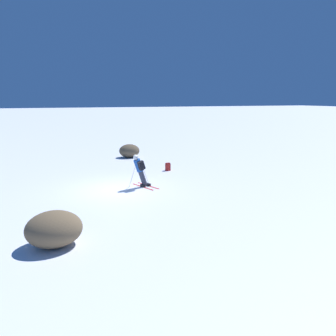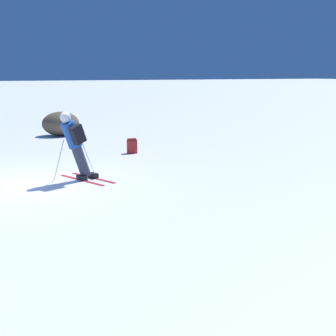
# 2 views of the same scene
# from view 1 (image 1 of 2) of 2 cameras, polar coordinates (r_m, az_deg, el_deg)

# --- Properties ---
(ground_plane) EXTENTS (300.00, 300.00, 0.00)m
(ground_plane) POSITION_cam_1_polar(r_m,az_deg,el_deg) (16.83, -8.72, -3.66)
(ground_plane) COLOR white
(skier) EXTENTS (1.32, 1.78, 1.80)m
(skier) POSITION_cam_1_polar(r_m,az_deg,el_deg) (16.71, -4.89, -0.19)
(skier) COLOR red
(skier) RESTS_ON ground
(spare_backpack) EXTENTS (0.31, 0.24, 0.50)m
(spare_backpack) POSITION_cam_1_polar(r_m,az_deg,el_deg) (20.80, -0.02, 0.21)
(spare_backpack) COLOR #AD231E
(spare_backpack) RESTS_ON ground
(exposed_boulder_0) EXTENTS (1.59, 1.35, 1.03)m
(exposed_boulder_0) POSITION_cam_1_polar(r_m,az_deg,el_deg) (25.60, -6.75, 2.99)
(exposed_boulder_0) COLOR brown
(exposed_boulder_0) RESTS_ON ground
(exposed_boulder_1) EXTENTS (1.73, 1.47, 1.13)m
(exposed_boulder_1) POSITION_cam_1_polar(r_m,az_deg,el_deg) (10.87, -19.23, -10.00)
(exposed_boulder_1) COLOR brown
(exposed_boulder_1) RESTS_ON ground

